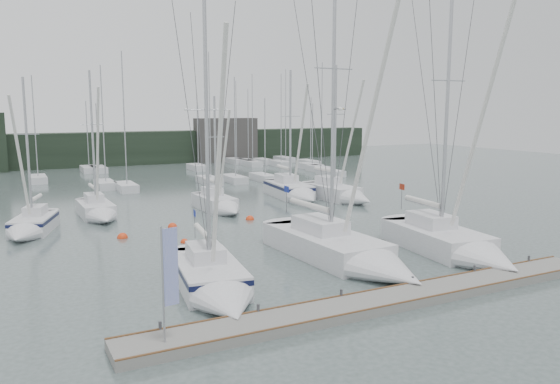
{
  "coord_description": "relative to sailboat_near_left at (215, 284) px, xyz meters",
  "views": [
    {
      "loc": [
        -14.82,
        -23.15,
        8.48
      ],
      "look_at": [
        -0.36,
        5.0,
        3.65
      ],
      "focal_mm": 35.0,
      "sensor_mm": 36.0,
      "label": 1
    }
  ],
  "objects": [
    {
      "name": "buoy_a",
      "position": [
        1.81,
        10.52,
        -0.59
      ],
      "size": [
        0.51,
        0.51,
        0.51
      ],
      "primitive_type": "sphere",
      "color": "red",
      "rests_on": "ground"
    },
    {
      "name": "ground",
      "position": [
        6.53,
        0.56,
        -0.59
      ],
      "size": [
        160.0,
        160.0,
        0.0
      ],
      "primitive_type": "plane",
      "color": "#43524F",
      "rests_on": "ground"
    },
    {
      "name": "buoy_c",
      "position": [
        -1.47,
        13.6,
        -0.59
      ],
      "size": [
        0.7,
        0.7,
        0.7
      ],
      "primitive_type": "sphere",
      "color": "red",
      "rests_on": "ground"
    },
    {
      "name": "sailboat_mid_b",
      "position": [
        -1.83,
        20.81,
        -0.04
      ],
      "size": [
        2.48,
        7.16,
        12.15
      ],
      "rotation": [
        0.0,
        0.0,
        0.02
      ],
      "color": "silver",
      "rests_on": "ground"
    },
    {
      "name": "seagull",
      "position": [
        8.5,
        2.87,
        7.9
      ],
      "size": [
        0.96,
        0.54,
        0.2
      ],
      "rotation": [
        0.0,
        0.0,
        0.43
      ],
      "color": "white",
      "rests_on": "ground"
    },
    {
      "name": "sailboat_mid_c",
      "position": [
        7.65,
        19.26,
        -0.03
      ],
      "size": [
        2.54,
        7.09,
        10.25
      ],
      "rotation": [
        0.0,
        0.0,
        0.03
      ],
      "color": "silver",
      "rests_on": "ground"
    },
    {
      "name": "sailboat_mid_a",
      "position": [
        -6.9,
        17.23,
        -0.02
      ],
      "size": [
        4.25,
        7.01,
        11.33
      ],
      "rotation": [
        0.0,
        0.0,
        -0.31
      ],
      "color": "silver",
      "rests_on": "ground"
    },
    {
      "name": "sailboat_mid_d",
      "position": [
        16.35,
        22.28,
        0.07
      ],
      "size": [
        3.91,
        9.55,
        13.05
      ],
      "rotation": [
        0.0,
        0.0,
        -0.11
      ],
      "color": "silver",
      "rests_on": "ground"
    },
    {
      "name": "buoy_d",
      "position": [
        2.42,
        15.29,
        -0.59
      ],
      "size": [
        0.68,
        0.68,
        0.68
      ],
      "primitive_type": "sphere",
      "color": "red",
      "rests_on": "ground"
    },
    {
      "name": "sailboat_mid_e",
      "position": [
        19.66,
        19.17,
        0.04
      ],
      "size": [
        3.38,
        8.8,
        13.32
      ],
      "rotation": [
        0.0,
        0.0,
        0.07
      ],
      "color": "silver",
      "rests_on": "ground"
    },
    {
      "name": "sailboat_near_right",
      "position": [
        14.71,
        -0.29,
        0.04
      ],
      "size": [
        4.52,
        11.0,
        17.1
      ],
      "rotation": [
        0.0,
        0.0,
        -0.12
      ],
      "color": "silver",
      "rests_on": "ground"
    },
    {
      "name": "dock_banner",
      "position": [
        -3.43,
        -4.64,
        2.26
      ],
      "size": [
        0.62,
        0.16,
        4.15
      ],
      "rotation": [
        0.0,
        0.0,
        0.18
      ],
      "color": "#A1A3A9",
      "rests_on": "dock"
    },
    {
      "name": "mast_forest",
      "position": [
        12.29,
        46.42,
        -0.1
      ],
      "size": [
        58.41,
        25.9,
        14.77
      ],
      "color": "silver",
      "rests_on": "ground"
    },
    {
      "name": "dock",
      "position": [
        6.53,
        -4.44,
        -0.39
      ],
      "size": [
        24.0,
        2.0,
        0.4
      ],
      "primitive_type": "cube",
      "color": "slate",
      "rests_on": "ground"
    },
    {
      "name": "sailboat_near_left",
      "position": [
        0.0,
        0.0,
        0.0
      ],
      "size": [
        4.13,
        9.5,
        14.28
      ],
      "rotation": [
        0.0,
        0.0,
        -0.14
      ],
      "color": "silver",
      "rests_on": "ground"
    },
    {
      "name": "far_building_right",
      "position": [
        24.53,
        60.56,
        2.91
      ],
      "size": [
        10.0,
        3.0,
        7.0
      ],
      "primitive_type": "cube",
      "color": "#3C3937",
      "rests_on": "ground"
    },
    {
      "name": "sailboat_near_center",
      "position": [
        8.3,
        1.04,
        0.04
      ],
      "size": [
        4.07,
        12.75,
        18.16
      ],
      "rotation": [
        0.0,
        0.0,
        0.04
      ],
      "color": "silver",
      "rests_on": "ground"
    },
    {
      "name": "far_treeline",
      "position": [
        6.53,
        62.56,
        1.91
      ],
      "size": [
        90.0,
        4.0,
        5.0
      ],
      "primitive_type": "cube",
      "color": "black",
      "rests_on": "ground"
    },
    {
      "name": "buoy_b",
      "position": [
        8.53,
        15.25,
        -0.59
      ],
      "size": [
        0.66,
        0.66,
        0.66
      ],
      "primitive_type": "sphere",
      "color": "red",
      "rests_on": "ground"
    }
  ]
}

